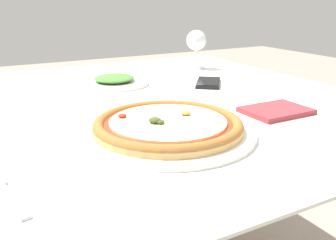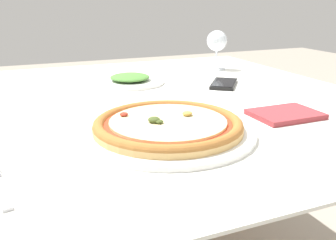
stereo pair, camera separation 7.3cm
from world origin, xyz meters
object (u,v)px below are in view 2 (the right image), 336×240
pizza_plate (168,126)px  wine_glass_far_left (217,42)px  side_plate (130,80)px  cell_phone (224,84)px  dining_table (156,126)px

pizza_plate → wine_glass_far_left: bearing=53.0°
pizza_plate → side_plate: 0.47m
side_plate → cell_phone: bearing=-27.7°
dining_table → cell_phone: 0.27m
side_plate → pizza_plate: bearing=-97.9°
wine_glass_far_left → side_plate: wine_glass_far_left is taller
pizza_plate → side_plate: pizza_plate is taller
dining_table → wine_glass_far_left: (0.36, 0.32, 0.18)m
dining_table → side_plate: (-0.01, 0.21, 0.09)m
dining_table → side_plate: 0.22m
dining_table → cell_phone: bearing=15.5°
dining_table → wine_glass_far_left: 0.51m
side_plate → dining_table: bearing=-87.9°
wine_glass_far_left → side_plate: size_ratio=0.68×
pizza_plate → side_plate: (0.07, 0.47, -0.01)m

